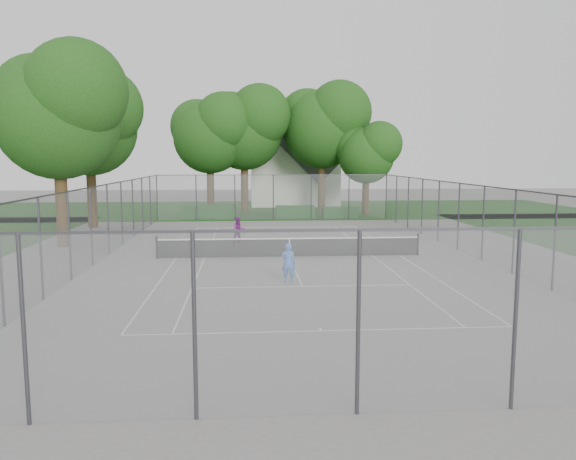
{
  "coord_description": "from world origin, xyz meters",
  "views": [
    {
      "loc": [
        -2.02,
        -26.93,
        4.78
      ],
      "look_at": [
        0.0,
        1.0,
        1.2
      ],
      "focal_mm": 35.0,
      "sensor_mm": 36.0,
      "label": 1
    }
  ],
  "objects": [
    {
      "name": "ground",
      "position": [
        0.0,
        0.0,
        0.0
      ],
      "size": [
        120.0,
        120.0,
        0.0
      ],
      "primitive_type": "plane",
      "color": "slate",
      "rests_on": "ground"
    },
    {
      "name": "tree_far_left",
      "position": [
        -5.13,
        22.25,
        7.12
      ],
      "size": [
        7.21,
        6.58,
        10.37
      ],
      "color": "#3B2815",
      "rests_on": "ground"
    },
    {
      "name": "tree_far_midright",
      "position": [
        4.77,
        23.37,
        7.94
      ],
      "size": [
        8.04,
        7.34,
        11.56
      ],
      "color": "#3B2815",
      "rests_on": "ground"
    },
    {
      "name": "tree_side_back",
      "position": [
        -12.72,
        12.8,
        7.37
      ],
      "size": [
        7.47,
        6.82,
        10.73
      ],
      "color": "#3B2815",
      "rests_on": "ground"
    },
    {
      "name": "perimeter_fence",
      "position": [
        0.0,
        0.0,
        1.81
      ],
      "size": [
        18.08,
        34.08,
        3.52
      ],
      "color": "#38383D",
      "rests_on": "ground"
    },
    {
      "name": "grass_far",
      "position": [
        0.0,
        26.0,
        0.0
      ],
      "size": [
        60.0,
        20.0,
        0.0
      ],
      "primitive_type": "cube",
      "color": "#174212",
      "rests_on": "ground"
    },
    {
      "name": "hedge_left",
      "position": [
        -5.09,
        18.39,
        0.53
      ],
      "size": [
        4.24,
        1.27,
        1.06
      ],
      "primitive_type": "cube",
      "color": "#184A18",
      "rests_on": "ground"
    },
    {
      "name": "hedge_right",
      "position": [
        5.51,
        18.06,
        0.43
      ],
      "size": [
        2.9,
        1.06,
        0.87
      ],
      "primitive_type": "cube",
      "color": "#184A18",
      "rests_on": "ground"
    },
    {
      "name": "tree_far_right",
      "position": [
        8.17,
        20.49,
        5.42
      ],
      "size": [
        5.49,
        5.01,
        7.89
      ],
      "color": "#3B2815",
      "rests_on": "ground"
    },
    {
      "name": "woman_player",
      "position": [
        -2.53,
        4.47,
        0.76
      ],
      "size": [
        0.89,
        0.78,
        1.53
      ],
      "primitive_type": "imported",
      "rotation": [
        0.0,
        0.0,
        0.32
      ],
      "color": "#772879",
      "rests_on": "ground"
    },
    {
      "name": "house",
      "position": [
        2.77,
        30.98,
        4.39
      ],
      "size": [
        8.77,
        6.79,
        10.91
      ],
      "color": "white",
      "rests_on": "ground"
    },
    {
      "name": "hedge_mid",
      "position": [
        1.82,
        18.13,
        0.49
      ],
      "size": [
        3.12,
        0.89,
        0.98
      ],
      "primitive_type": "cube",
      "color": "#184A18",
      "rests_on": "ground"
    },
    {
      "name": "court_markings",
      "position": [
        0.0,
        0.0,
        0.01
      ],
      "size": [
        11.03,
        23.83,
        0.01
      ],
      "color": "silver",
      "rests_on": "ground"
    },
    {
      "name": "tree_side_front",
      "position": [
        -11.99,
        4.16,
        7.49
      ],
      "size": [
        7.58,
        6.92,
        10.9
      ],
      "color": "#3B2815",
      "rests_on": "ground"
    },
    {
      "name": "tree_far_midleft",
      "position": [
        -2.17,
        23.2,
        7.68
      ],
      "size": [
        7.78,
        7.1,
        11.18
      ],
      "color": "#3B2815",
      "rests_on": "ground"
    },
    {
      "name": "girl_player",
      "position": [
        -0.46,
        -5.62,
        0.78
      ],
      "size": [
        0.63,
        0.48,
        1.55
      ],
      "primitive_type": "imported",
      "rotation": [
        0.0,
        0.0,
        2.93
      ],
      "color": "blue",
      "rests_on": "ground"
    },
    {
      "name": "tennis_net",
      "position": [
        0.0,
        0.0,
        0.51
      ],
      "size": [
        12.87,
        0.1,
        1.1
      ],
      "color": "black",
      "rests_on": "ground"
    }
  ]
}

